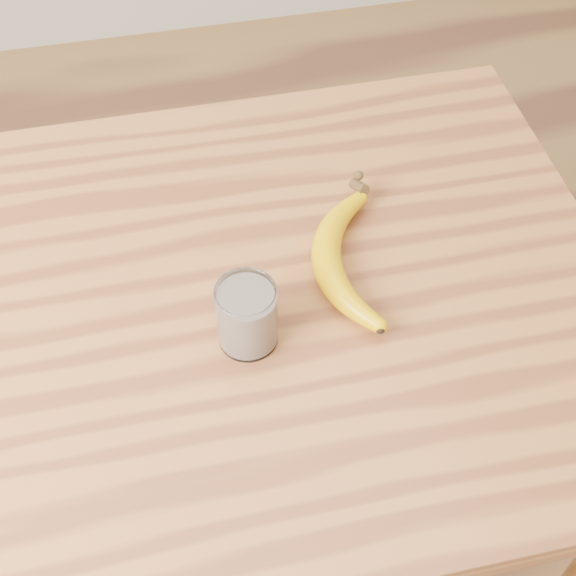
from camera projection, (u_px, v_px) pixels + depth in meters
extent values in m
plane|color=olive|center=(216.00, 561.00, 1.73)|extent=(4.00, 4.00, 0.00)
cube|color=#A76631|center=(168.00, 318.00, 1.05)|extent=(1.20, 0.80, 0.04)
cylinder|color=brown|center=(431.00, 275.00, 1.68)|extent=(0.06, 0.06, 0.86)
cylinder|color=white|center=(247.00, 316.00, 0.97)|extent=(0.07, 0.07, 0.09)
torus|color=white|center=(245.00, 292.00, 0.93)|extent=(0.07, 0.07, 0.00)
cylinder|color=silver|center=(247.00, 318.00, 0.97)|extent=(0.07, 0.07, 0.08)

